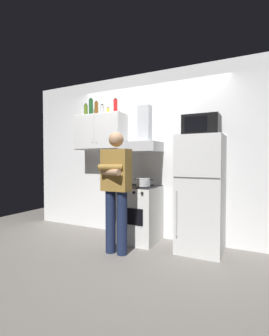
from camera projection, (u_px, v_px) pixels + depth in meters
name	position (u px, v px, depth m)	size (l,w,h in m)	color
ground_plane	(134.00, 246.00, 3.61)	(7.00, 7.00, 0.00)	slate
back_wall_tiled	(151.00, 155.00, 4.10)	(4.80, 0.10, 2.70)	white
upper_cabinet	(100.00, 132.00, 4.27)	(0.90, 0.37, 0.60)	silver
stove_oven	(139.00, 213.00, 3.84)	(0.60, 0.62, 0.87)	white
range_hood	(142.00, 139.00, 3.92)	(0.60, 0.44, 0.75)	#B7BABF
refrigerator	(201.00, 194.00, 3.40)	(0.60, 0.62, 1.60)	silver
microwave	(202.00, 126.00, 3.39)	(0.48, 0.37, 0.28)	black
person_standing	(116.00, 187.00, 3.31)	(0.38, 0.33, 1.64)	#192342
cooking_pot	(143.00, 182.00, 3.66)	(0.31, 0.21, 0.12)	#B7BABF
bottle_soda_red	(115.00, 106.00, 4.15)	(0.07, 0.07, 0.26)	red
bottle_olive_oil	(86.00, 110.00, 4.41)	(0.06, 0.06, 0.23)	#4C6B19
bottle_canister_steel	(102.00, 110.00, 4.27)	(0.08, 0.08, 0.19)	#B2B5BA
bottle_spice_jar	(108.00, 111.00, 4.21)	(0.05, 0.05, 0.12)	gold
bottle_beer_brown	(96.00, 109.00, 4.34)	(0.07, 0.07, 0.26)	brown
bottle_wine_green	(91.00, 108.00, 4.40)	(0.07, 0.07, 0.32)	#19471E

